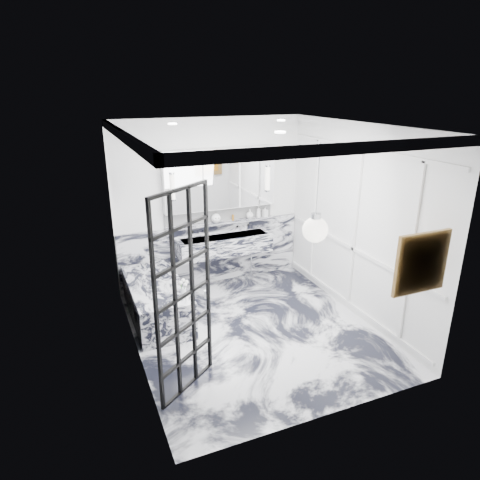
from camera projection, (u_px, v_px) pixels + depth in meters
name	position (u px, v px, depth m)	size (l,w,h in m)	color
floor	(254.00, 330.00, 6.03)	(3.60, 3.60, 0.00)	silver
ceiling	(257.00, 126.00, 5.08)	(3.60, 3.60, 0.00)	white
wall_back	(211.00, 204.00, 7.12)	(3.60, 3.60, 0.00)	white
wall_front	(335.00, 295.00, 3.99)	(3.60, 3.60, 0.00)	white
wall_left	(131.00, 254.00, 4.98)	(3.60, 3.60, 0.00)	white
wall_right	(357.00, 222.00, 6.13)	(3.60, 3.60, 0.00)	white
marble_clad_back	(212.00, 253.00, 7.40)	(3.18, 0.05, 1.05)	silver
marble_clad_left	(132.00, 259.00, 5.00)	(0.02, 3.56, 2.68)	silver
panel_molding	(355.00, 229.00, 6.16)	(0.03, 3.40, 2.30)	white
soap_bottle_a	(259.00, 212.00, 7.42)	(0.08, 0.08, 0.20)	#8C5919
soap_bottle_b	(265.00, 211.00, 7.47)	(0.08, 0.09, 0.18)	#4C4C51
soap_bottle_c	(250.00, 214.00, 7.36)	(0.13, 0.13, 0.16)	silver
face_pot	(216.00, 218.00, 7.14)	(0.16, 0.16, 0.16)	white
amber_bottle	(233.00, 218.00, 7.26)	(0.04, 0.04, 0.10)	#8C5919
flower_vase	(183.00, 292.00, 5.80)	(0.07, 0.07, 0.12)	silver
crittall_door	(184.00, 296.00, 4.53)	(0.88, 0.04, 2.30)	black
artwork	(422.00, 263.00, 4.36)	(0.56, 0.05, 0.56)	orange
pendant_light	(315.00, 230.00, 4.24)	(0.26, 0.26, 0.26)	white
trough_sink	(225.00, 245.00, 7.19)	(1.60, 0.45, 0.30)	silver
ledge	(221.00, 223.00, 7.22)	(1.90, 0.14, 0.04)	silver
subway_tile	(220.00, 214.00, 7.23)	(1.90, 0.03, 0.23)	white
mirror_cabinet	(220.00, 179.00, 6.97)	(1.90, 0.16, 1.00)	white
sconce_left	(173.00, 187.00, 6.60)	(0.07, 0.07, 0.40)	white
sconce_right	(268.00, 178.00, 7.19)	(0.07, 0.07, 0.40)	white
bathtub	(157.00, 300.00, 6.29)	(0.75, 1.65, 0.55)	silver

